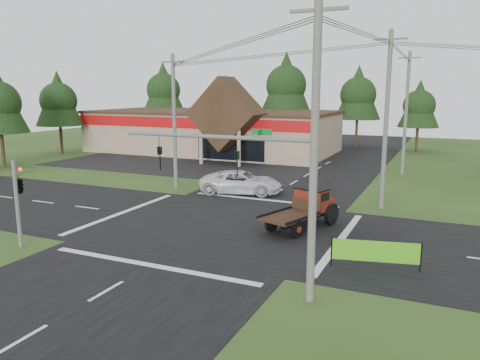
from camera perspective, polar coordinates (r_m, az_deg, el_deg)
The scene contains 20 objects.
ground at distance 27.44m, azimuth -2.40°, elevation -5.55°, with size 120.00×120.00×0.00m, color #254217.
road_ns at distance 27.43m, azimuth -2.40°, elevation -5.53°, with size 12.00×120.00×0.02m, color black.
road_ew at distance 27.43m, azimuth -2.40°, elevation -5.52°, with size 120.00×12.00×0.02m, color black.
parking_apron at distance 50.34m, azimuth -6.98°, elevation 1.97°, with size 28.00×14.00×0.02m, color black.
cvs_building at distance 60.00m, azimuth -3.20°, elevation 6.12°, with size 30.40×18.20×9.19m.
traffic_signal_mast at distance 17.42m, azimuth 3.57°, elevation -0.17°, with size 8.12×0.24×7.00m.
traffic_signal_corner at distance 25.56m, azimuth -25.46°, elevation 0.29°, with size 0.53×2.48×4.40m.
utility_pole_nr at distance 16.72m, azimuth 9.03°, elevation 3.46°, with size 2.00×0.30×11.00m.
utility_pole_nw at distance 37.30m, azimuth -8.01°, elevation 7.15°, with size 2.00×0.30×10.50m.
utility_pole_ne at distance 31.79m, azimuth 17.40°, elevation 7.03°, with size 2.00×0.30×11.50m.
utility_pole_n at distance 45.71m, azimuth 19.58°, elevation 7.74°, with size 2.00×0.30×11.20m.
tree_row_a at distance 76.04m, azimuth -9.32°, elevation 10.98°, with size 6.72×6.72×12.12m.
tree_row_b at distance 72.84m, azimuth -1.72°, elevation 10.07°, with size 5.60×5.60×10.10m.
tree_row_c at distance 68.10m, azimuth 5.64°, elevation 11.66°, with size 7.28×7.28×13.13m.
tree_row_d at distance 66.56m, azimuth 14.22°, elevation 10.24°, with size 6.16×6.16×11.11m.
tree_row_e at distance 63.64m, azimuth 21.01°, elevation 8.63°, with size 5.04×5.04×9.09m.
tree_side_w at distance 61.76m, azimuth -21.27°, elevation 9.19°, with size 5.60×5.60×10.10m.
antique_flatbed_truck at distance 26.74m, azimuth 7.45°, elevation -3.59°, with size 2.04×5.35×2.24m, color #59170C, non-canonical shape.
roadside_banner at distance 21.62m, azimuth 16.18°, elevation -8.72°, with size 3.88×0.11×1.33m, color #47A816, non-canonical shape.
white_pickup at distance 35.65m, azimuth 0.14°, elevation -0.26°, with size 2.85×6.18×1.72m, color silver.
Camera 1 is at (11.83, -23.50, 7.77)m, focal length 35.00 mm.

